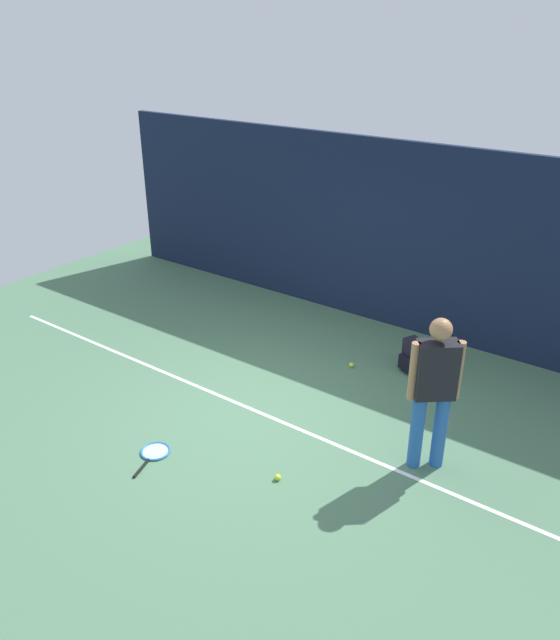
% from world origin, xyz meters
% --- Properties ---
extents(ground_plane, '(12.00, 12.00, 0.00)m').
position_xyz_m(ground_plane, '(0.00, 0.00, 0.00)').
color(ground_plane, '#4C7556').
extents(back_fence, '(10.00, 0.10, 2.75)m').
position_xyz_m(back_fence, '(0.00, 3.00, 1.38)').
color(back_fence, '#141E38').
rests_on(back_fence, ground).
extents(court_line, '(9.00, 0.05, 0.00)m').
position_xyz_m(court_line, '(0.00, -0.12, 0.00)').
color(court_line, white).
rests_on(court_line, ground).
extents(tennis_player, '(0.45, 0.42, 1.70)m').
position_xyz_m(tennis_player, '(2.07, 0.14, 0.97)').
color(tennis_player, '#2659A5').
rests_on(tennis_player, ground).
extents(tennis_racket, '(0.41, 0.64, 0.03)m').
position_xyz_m(tennis_racket, '(-0.36, -1.41, 0.01)').
color(tennis_racket, black).
rests_on(tennis_racket, ground).
extents(backpack, '(0.36, 0.36, 0.44)m').
position_xyz_m(backpack, '(1.12, 1.87, 0.21)').
color(backpack, black).
rests_on(backpack, ground).
extents(tennis_ball_near_player, '(0.07, 0.07, 0.07)m').
position_xyz_m(tennis_ball_near_player, '(0.97, -0.97, 0.03)').
color(tennis_ball_near_player, '#CCE033').
rests_on(tennis_ball_near_player, ground).
extents(tennis_ball_by_fence, '(0.07, 0.07, 0.07)m').
position_xyz_m(tennis_ball_by_fence, '(0.42, 1.46, 0.03)').
color(tennis_ball_by_fence, '#CCE033').
rests_on(tennis_ball_by_fence, ground).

